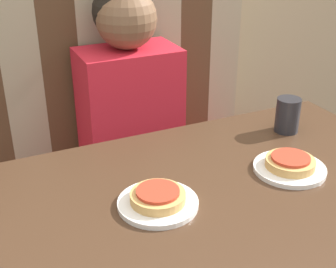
{
  "coord_description": "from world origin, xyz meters",
  "views": [
    {
      "loc": [
        -0.52,
        -0.79,
        1.36
      ],
      "look_at": [
        0.0,
        0.32,
        0.76
      ],
      "focal_mm": 50.0,
      "sensor_mm": 36.0,
      "label": 1
    }
  ],
  "objects_px": {
    "pizza_left": "(158,196)",
    "pizza_right": "(290,162)",
    "plate_right": "(289,169)",
    "plate_left": "(158,203)",
    "drinking_cup": "(288,115)",
    "person": "(128,80)"
  },
  "relations": [
    {
      "from": "pizza_left",
      "to": "pizza_right",
      "type": "distance_m",
      "value": 0.36
    },
    {
      "from": "drinking_cup",
      "to": "pizza_right",
      "type": "bearing_deg",
      "value": -125.58
    },
    {
      "from": "person",
      "to": "pizza_left",
      "type": "xyz_separation_m",
      "value": [
        -0.18,
        -0.65,
        -0.03
      ]
    },
    {
      "from": "plate_right",
      "to": "pizza_left",
      "type": "height_order",
      "value": "pizza_left"
    },
    {
      "from": "pizza_left",
      "to": "pizza_right",
      "type": "xyz_separation_m",
      "value": [
        0.36,
        0.0,
        0.0
      ]
    },
    {
      "from": "person",
      "to": "pizza_left",
      "type": "distance_m",
      "value": 0.68
    },
    {
      "from": "plate_right",
      "to": "drinking_cup",
      "type": "bearing_deg",
      "value": 54.42
    },
    {
      "from": "person",
      "to": "pizza_right",
      "type": "height_order",
      "value": "person"
    },
    {
      "from": "pizza_left",
      "to": "pizza_right",
      "type": "relative_size",
      "value": 1.0
    },
    {
      "from": "person",
      "to": "plate_left",
      "type": "height_order",
      "value": "person"
    },
    {
      "from": "plate_left",
      "to": "drinking_cup",
      "type": "height_order",
      "value": "drinking_cup"
    },
    {
      "from": "person",
      "to": "pizza_right",
      "type": "distance_m",
      "value": 0.68
    },
    {
      "from": "plate_right",
      "to": "pizza_left",
      "type": "xyz_separation_m",
      "value": [
        -0.36,
        0.0,
        0.02
      ]
    },
    {
      "from": "plate_right",
      "to": "pizza_left",
      "type": "bearing_deg",
      "value": 180.0
    },
    {
      "from": "pizza_right",
      "to": "drinking_cup",
      "type": "bearing_deg",
      "value": 54.42
    },
    {
      "from": "plate_right",
      "to": "pizza_right",
      "type": "relative_size",
      "value": 1.46
    },
    {
      "from": "plate_right",
      "to": "person",
      "type": "bearing_deg",
      "value": 105.22
    },
    {
      "from": "plate_left",
      "to": "pizza_right",
      "type": "bearing_deg",
      "value": 0.0
    },
    {
      "from": "person",
      "to": "pizza_left",
      "type": "relative_size",
      "value": 5.54
    },
    {
      "from": "plate_right",
      "to": "plate_left",
      "type": "bearing_deg",
      "value": 180.0
    },
    {
      "from": "plate_right",
      "to": "pizza_left",
      "type": "distance_m",
      "value": 0.36
    },
    {
      "from": "plate_left",
      "to": "plate_right",
      "type": "distance_m",
      "value": 0.36
    }
  ]
}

